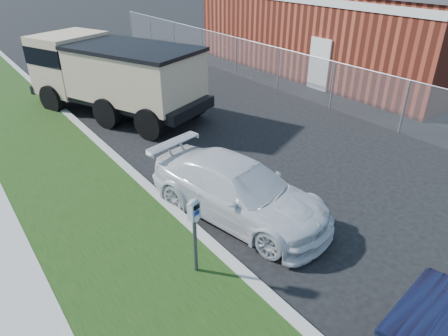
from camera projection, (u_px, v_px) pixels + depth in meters
ground at (294, 203)px, 9.73m from camera, size 120.00×120.00×0.00m
streetside at (33, 247)px, 8.20m from camera, size 6.12×50.00×0.15m
chainlink_fence at (279, 61)px, 17.21m from camera, size 0.06×30.06×30.00m
brick_building at (351, 24)px, 20.65m from camera, size 9.20×14.20×4.17m
parking_meter at (194, 220)px, 6.97m from camera, size 0.24×0.19×1.56m
white_wagon at (237, 189)px, 9.07m from camera, size 2.81×4.80×1.31m
dump_truck at (111, 73)px, 14.55m from camera, size 4.92×7.32×2.70m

